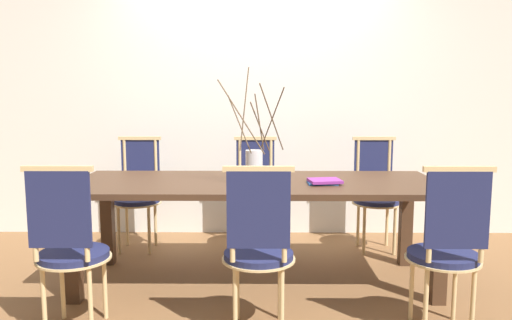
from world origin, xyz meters
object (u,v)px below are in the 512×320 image
object	(u,v)px
chair_far_center	(376,191)
vase_centerpiece	(254,163)
book_stack	(324,182)
dining_table	(256,194)
chair_near_center	(447,246)

from	to	relation	value
chair_far_center	vase_centerpiece	distance (m)	1.38
chair_far_center	book_stack	xyz separation A→B (m)	(-0.56, -0.89, 0.24)
vase_centerpiece	book_stack	size ratio (longest dim) A/B	3.38
dining_table	vase_centerpiece	bearing A→B (deg)	-104.16
dining_table	chair_far_center	bearing A→B (deg)	37.41
chair_near_center	book_stack	distance (m)	0.93
dining_table	chair_far_center	distance (m)	1.30
chair_near_center	chair_far_center	world-z (taller)	same
dining_table	vase_centerpiece	size ratio (longest dim) A/B	3.22
book_stack	chair_far_center	bearing A→B (deg)	57.75
chair_far_center	book_stack	distance (m)	1.08
dining_table	chair_far_center	world-z (taller)	chair_far_center
chair_near_center	book_stack	xyz separation A→B (m)	(-0.60, 0.68, 0.24)
chair_far_center	chair_near_center	bearing A→B (deg)	91.19
dining_table	chair_near_center	distance (m)	1.33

